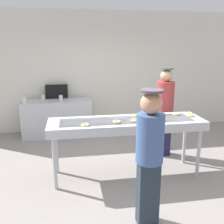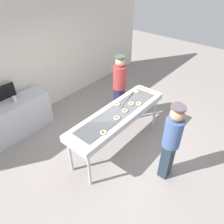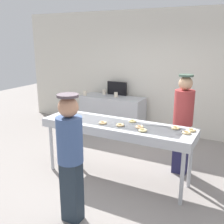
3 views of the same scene
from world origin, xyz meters
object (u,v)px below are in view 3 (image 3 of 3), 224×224
Objects in this scene: plain_donut_0 at (187,133)px; plain_donut_1 at (103,123)px; plain_donut_4 at (74,120)px; paper_cup_2 at (104,92)px; plain_donut_5 at (176,128)px; plain_donut_3 at (132,121)px; customer_waiting at (70,153)px; plain_donut_2 at (120,125)px; fryer_conveyor at (116,128)px; plain_donut_6 at (192,130)px; plain_donut_7 at (140,127)px; plain_donut_8 at (143,130)px; paper_cup_1 at (85,93)px; menu_display at (117,88)px; prep_counter at (112,113)px; worker_baker at (183,119)px; paper_cup_0 at (116,95)px.

plain_donut_1 is (-1.27, -0.15, 0.00)m from plain_donut_0.
plain_donut_4 is 1.01× the size of paper_cup_2.
plain_donut_4 is 1.61m from plain_donut_5.
customer_waiting is (-0.21, -1.39, -0.04)m from plain_donut_3.
plain_donut_0 is 0.99m from plain_donut_2.
plain_donut_3 is (0.20, 0.18, 0.09)m from fryer_conveyor.
plain_donut_5 is (1.57, 0.37, 0.00)m from plain_donut_4.
plain_donut_1 is at bearing -167.71° from plain_donut_6.
plain_donut_5 is 0.53m from plain_donut_7.
customer_waiting reaches higher than plain_donut_4.
paper_cup_1 is at bearing 138.31° from plain_donut_8.
fryer_conveyor is at bearing 139.41° from plain_donut_2.
menu_display reaches higher than plain_donut_5.
prep_counter is (-2.27, 2.11, -0.54)m from plain_donut_0.
plain_donut_0 reaches higher than paper_cup_2.
plain_donut_8 is at bearing -41.69° from paper_cup_1.
paper_cup_2 is at bearing 43.39° from paper_cup_1.
plain_donut_7 is 0.08× the size of prep_counter.
plain_donut_1 is at bearing -66.13° from prep_counter.
worker_baker reaches higher than plain_donut_2.
fryer_conveyor is at bearing -169.53° from plain_donut_5.
menu_display is (0.32, 0.10, 0.11)m from paper_cup_2.
plain_donut_1 and plain_donut_8 have the same top height.
plain_donut_5 and plain_donut_8 have the same top height.
plain_donut_8 is 1.01× the size of paper_cup_1.
plain_donut_7 is (-0.72, -0.21, 0.00)m from plain_donut_6.
paper_cup_0 reaches higher than fryer_conveyor.
fryer_conveyor is 0.42m from plain_donut_7.
plain_donut_3 reaches higher than prep_counter.
paper_cup_0 is 0.44m from paper_cup_2.
plain_donut_2 is 0.30m from plain_donut_7.
plain_donut_3 is 0.08× the size of prep_counter.
menu_display is (-1.17, 3.60, 0.10)m from customer_waiting.
plain_donut_0 is 1.66m from customer_waiting.
fryer_conveyor is at bearing -56.74° from paper_cup_2.
plain_donut_2 is 0.23× the size of menu_display.
plain_donut_0 is at bearing -41.10° from paper_cup_2.
plain_donut_4 is at bearing -166.83° from plain_donut_5.
paper_cup_2 is at bearing -38.00° from worker_baker.
plain_donut_1 is 1.00× the size of plain_donut_3.
plain_donut_2 and plain_donut_8 have the same top height.
plain_donut_0 and plain_donut_6 have the same top height.
fryer_conveyor is 20.23× the size of plain_donut_1.
prep_counter is 13.11× the size of paper_cup_0.
worker_baker is (0.78, 0.77, -0.01)m from plain_donut_2.
plain_donut_8 is at bearing -3.82° from plain_donut_1.
fryer_conveyor is at bearing -61.09° from prep_counter.
plain_donut_6 is 1.00× the size of plain_donut_7.
paper_cup_0 is at bearing 13.60° from paper_cup_1.
paper_cup_1 is (-2.06, 1.77, -0.05)m from plain_donut_3.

